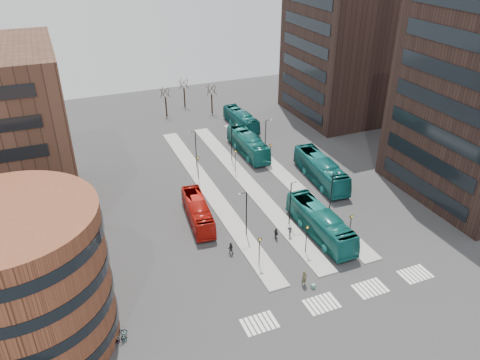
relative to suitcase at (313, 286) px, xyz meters
name	(u,v)px	position (x,y,z in m)	size (l,w,h in m)	color
ground	(352,328)	(0.63, -6.38, -0.24)	(160.00, 160.00, 0.00)	#2A2A2C
island_left	(210,191)	(-3.37, 23.62, -0.17)	(2.50, 45.00, 0.15)	gray
island_mid	(248,183)	(2.63, 23.62, -0.17)	(2.50, 45.00, 0.15)	gray
island_right	(284,176)	(8.63, 23.62, -0.17)	(2.50, 45.00, 0.15)	gray
suitcase	(313,286)	(0.00, 0.00, 0.00)	(0.39, 0.31, 0.49)	#1C3B9A
red_bus	(198,211)	(-7.32, 16.95, 1.21)	(2.45, 10.45, 2.91)	#AF140D
teal_bus_a	(320,223)	(5.72, 8.25, 1.50)	(2.92, 12.50, 3.48)	#13625E
teal_bus_b	(248,144)	(6.84, 33.35, 1.47)	(2.88, 12.32, 3.43)	#13605C
teal_bus_c	(321,170)	(13.10, 20.36, 1.58)	(3.07, 13.10, 3.65)	#125E5E
teal_bus_d	(241,119)	(10.22, 44.48, 1.31)	(2.61, 11.15, 3.11)	#125B5C
traveller	(304,278)	(-0.69, 0.79, 0.70)	(0.69, 0.45, 1.89)	#48452B
commuter_a	(230,248)	(-5.94, 8.93, 0.51)	(0.73, 0.57, 1.50)	black
commuter_b	(276,234)	(0.32, 9.52, 0.51)	(0.88, 0.37, 1.51)	black
commuter_c	(289,232)	(1.97, 9.14, 0.49)	(0.95, 0.55, 1.47)	black
bicycle_near	(119,341)	(-20.37, 0.22, 0.15)	(0.53, 1.51, 0.79)	gray
bicycle_mid	(119,339)	(-20.37, 0.50, 0.21)	(0.43, 1.52, 0.91)	gray
bicycle_far	(117,332)	(-20.37, 1.31, 0.23)	(0.63, 1.82, 0.96)	gray
crosswalk_stripes	(344,296)	(2.38, -2.38, -0.24)	(22.35, 2.40, 0.01)	silver
round_building	(21,283)	(-27.37, 3.62, 6.74)	(15.16, 15.16, 14.00)	brown
tower_far	(351,38)	(32.61, 43.62, 14.76)	(20.12, 20.00, 30.00)	black
sign_poles	(266,192)	(2.23, 16.61, 2.16)	(12.45, 22.12, 3.65)	black
lamp_posts	(258,167)	(3.27, 21.62, 3.33)	(14.04, 20.24, 6.12)	black
bare_trees	(187,99)	(3.30, 56.28, 2.48)	(10.97, 8.14, 5.90)	black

